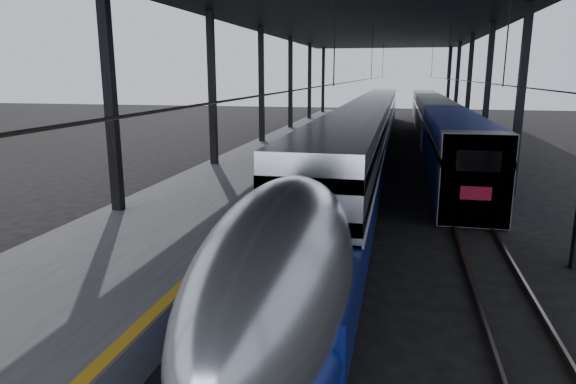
% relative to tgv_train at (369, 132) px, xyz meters
% --- Properties ---
extents(ground, '(160.00, 160.00, 0.00)m').
position_rel_tgv_train_xyz_m(ground, '(-2.00, -25.01, -1.86)').
color(ground, black).
rests_on(ground, ground).
extents(platform, '(6.00, 80.00, 1.00)m').
position_rel_tgv_train_xyz_m(platform, '(-5.50, -5.01, -1.36)').
color(platform, '#4C4C4F').
rests_on(platform, ground).
extents(yellow_strip, '(0.30, 80.00, 0.01)m').
position_rel_tgv_train_xyz_m(yellow_strip, '(-2.70, -5.01, -0.86)').
color(yellow_strip, '#CA8F13').
rests_on(yellow_strip, platform).
extents(rails, '(6.52, 80.00, 0.16)m').
position_rel_tgv_train_xyz_m(rails, '(2.50, -5.01, -1.78)').
color(rails, slate).
rests_on(rails, ground).
extents(canopy, '(18.00, 75.00, 9.47)m').
position_rel_tgv_train_xyz_m(canopy, '(-0.10, -5.01, 7.25)').
color(canopy, black).
rests_on(canopy, ground).
extents(tgv_train, '(2.78, 65.20, 3.99)m').
position_rel_tgv_train_xyz_m(tgv_train, '(0.00, 0.00, 0.00)').
color(tgv_train, '#B5B8BD').
rests_on(tgv_train, ground).
extents(second_train, '(2.67, 56.05, 3.68)m').
position_rel_tgv_train_xyz_m(second_train, '(5.00, 10.74, 0.00)').
color(second_train, navy).
rests_on(second_train, ground).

